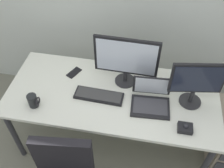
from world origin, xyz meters
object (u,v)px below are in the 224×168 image
Objects in this scene: laptop at (151,99)px; coffee_mug at (33,101)px; monitor_side at (197,82)px; cell_phone at (74,73)px; trackball_mouse at (185,128)px; keyboard at (99,96)px; monitor_main at (126,59)px.

laptop is 2.80× the size of coffee_mug.
monitor_side is 2.94× the size of cell_phone.
coffee_mug is at bearing -89.45° from cell_phone.
trackball_mouse is 0.95× the size of coffee_mug.
laptop is at bearing 9.16° from cell_phone.
monitor_side is 3.60× the size of coffee_mug.
keyboard is at bearing 20.50° from coffee_mug.
keyboard is at bearing -173.86° from monitor_side.
laptop is 0.75m from cell_phone.
cell_phone is (-0.29, 0.24, -0.01)m from keyboard.
monitor_main reaches higher than coffee_mug.
keyboard is 0.53m from coffee_mug.
keyboard is 0.43m from laptop.
coffee_mug is (-1.20, 0.02, 0.04)m from trackball_mouse.
monitor_main reaches higher than cell_phone.
monitor_main is 4.84× the size of trackball_mouse.
cell_phone is at bearing 156.16° from trackball_mouse.
monitor_side is at bearing -13.63° from monitor_main.
coffee_mug is 0.48m from cell_phone.
monitor_main is 0.82m from coffee_mug.
monitor_main is 1.64× the size of laptop.
keyboard is 3.58× the size of coffee_mug.
trackball_mouse is at bearing -36.74° from laptop.
cell_phone is at bearing 63.45° from coffee_mug.
monitor_main is 1.27× the size of monitor_side.
monitor_main is at bearing 30.39° from coffee_mug.
laptop reaches higher than keyboard.
monitor_side is at bearing 18.54° from cell_phone.
cell_phone is at bearing 177.59° from monitor_main.
monitor_side is at bearing 13.23° from laptop.
monitor_side is 3.80× the size of trackball_mouse.
monitor_main is 0.54m from cell_phone.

